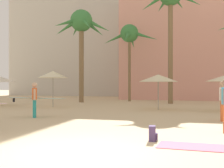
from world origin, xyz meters
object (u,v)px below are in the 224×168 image
backpack (153,134)px  palm_tree_left (81,27)px  person_mid_center (36,98)px  beach_towel (196,147)px  palm_tree_right (170,2)px  palm_tree_center (129,37)px  cafe_umbrella_1 (53,74)px  cafe_umbrella_3 (158,78)px  person_near_left (223,99)px

backpack → palm_tree_left: bearing=111.9°
backpack → person_mid_center: 7.50m
beach_towel → person_mid_center: person_mid_center is taller
palm_tree_right → person_mid_center: palm_tree_right is taller
beach_towel → palm_tree_center: bearing=106.9°
cafe_umbrella_1 → person_mid_center: cafe_umbrella_1 is taller
cafe_umbrella_3 → person_near_left: cafe_umbrella_3 is taller
palm_tree_left → palm_tree_center: size_ratio=1.14×
palm_tree_right → palm_tree_left: bearing=-178.1°
palm_tree_left → person_mid_center: bearing=-79.4°
backpack → person_mid_center: person_mid_center is taller
palm_tree_right → person_near_left: (2.93, -10.73, -7.24)m
palm_tree_right → backpack: bearing=-87.7°
palm_tree_center → palm_tree_right: size_ratio=0.72×
palm_tree_center → person_near_left: size_ratio=4.17×
palm_tree_left → backpack: bearing=-62.2°
cafe_umbrella_1 → person_mid_center: (2.03, -5.77, -1.33)m
palm_tree_center → beach_towel: bearing=-73.1°
palm_tree_left → backpack: size_ratio=19.13×
beach_towel → person_near_left: 5.75m
cafe_umbrella_1 → cafe_umbrella_3: (7.17, -0.08, -0.29)m
cafe_umbrella_3 → cafe_umbrella_1: bearing=179.4°
person_near_left → cafe_umbrella_3: bearing=136.4°
palm_tree_center → cafe_umbrella_1: (-3.65, -8.00, -3.70)m
palm_tree_left → backpack: 18.72m
cafe_umbrella_1 → beach_towel: cafe_umbrella_1 is taller
palm_tree_left → palm_tree_center: bearing=33.9°
cafe_umbrella_1 → cafe_umbrella_3: bearing=-0.6°
palm_tree_left → cafe_umbrella_3: size_ratio=3.37×
beach_towel → cafe_umbrella_3: bearing=101.3°
palm_tree_center → person_mid_center: bearing=-96.7°
beach_towel → person_near_left: size_ratio=1.11×
cafe_umbrella_1 → cafe_umbrella_3: size_ratio=1.04×
palm_tree_center → person_mid_center: palm_tree_center is taller
palm_tree_right → cafe_umbrella_1: (-7.49, -5.74, -5.93)m
cafe_umbrella_1 → backpack: size_ratio=5.88×
palm_tree_right → backpack: 17.73m
cafe_umbrella_1 → cafe_umbrella_3: 7.18m
cafe_umbrella_3 → palm_tree_left: bearing=142.5°
beach_towel → backpack: (-1.14, 0.46, 0.19)m
cafe_umbrella_1 → person_near_left: size_ratio=1.46×
palm_tree_right → person_near_left: bearing=-74.7°
palm_tree_left → person_mid_center: 12.78m
backpack → person_near_left: person_near_left is taller
person_mid_center → palm_tree_center: bearing=52.5°
palm_tree_right → backpack: size_ratio=23.23×
palm_tree_right → cafe_umbrella_1: size_ratio=3.95×
person_mid_center → person_near_left: size_ratio=1.50×
cafe_umbrella_1 → person_near_left: bearing=-25.6°
cafe_umbrella_1 → beach_towel: 14.22m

